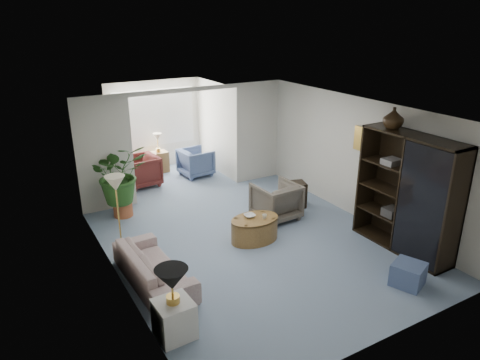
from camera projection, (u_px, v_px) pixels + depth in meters
floor at (256, 245)px, 8.24m from camera, size 6.00×6.00×0.00m
sunroom_floor at (173, 179)px, 11.56m from camera, size 2.60×2.60×0.00m
back_pier_left at (105, 155)px, 9.34m from camera, size 1.20×0.12×2.50m
back_pier_right at (257, 132)px, 11.13m from camera, size 1.20×0.12×2.50m
back_header at (186, 90)px, 9.81m from camera, size 2.60×0.12×0.10m
window_pane at (155, 118)px, 11.94m from camera, size 2.20×0.02×1.50m
window_blinds at (155, 118)px, 11.92m from camera, size 2.20×0.02×1.50m
framed_picture at (366, 140)px, 8.72m from camera, size 0.04×0.50×0.40m
sofa at (153, 267)px, 7.03m from camera, size 0.81×1.91×0.55m
end_table at (174, 319)px, 5.84m from camera, size 0.49×0.49×0.52m
table_lamp at (172, 279)px, 5.63m from camera, size 0.44×0.44×0.30m
floor_lamp at (115, 183)px, 7.75m from camera, size 0.36×0.36×0.28m
coffee_table at (255, 229)px, 8.36m from camera, size 1.02×1.02×0.45m
coffee_bowl at (250, 216)px, 8.33m from camera, size 0.22×0.22×0.05m
coffee_cup at (264, 217)px, 8.26m from camera, size 0.10×0.10×0.08m
wingback_chair at (276, 201)px, 9.21m from camera, size 0.87×0.90×0.78m
side_table_dark at (294, 194)px, 9.82m from camera, size 0.56×0.50×0.56m
entertainment_cabinet at (407, 194)px, 7.78m from camera, size 0.51×1.92×2.14m
cabinet_urn at (393, 118)px, 7.74m from camera, size 0.36×0.36×0.38m
ottoman at (408, 274)px, 6.99m from camera, size 0.59×0.59×0.37m
plant_pot at (123, 209)px, 9.39m from camera, size 0.40×0.40×0.32m
house_plant at (119, 174)px, 9.12m from camera, size 1.14×0.99×1.26m
sunroom_chair_blue at (196, 162)px, 11.69m from camera, size 0.85×0.83×0.72m
sunroom_chair_maroon at (141, 171)px, 10.98m from camera, size 0.90×0.88×0.77m
sunroom_table at (159, 162)px, 11.97m from camera, size 0.49×0.39×0.56m
shelf_clutter at (409, 195)px, 7.69m from camera, size 0.30×1.09×1.06m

